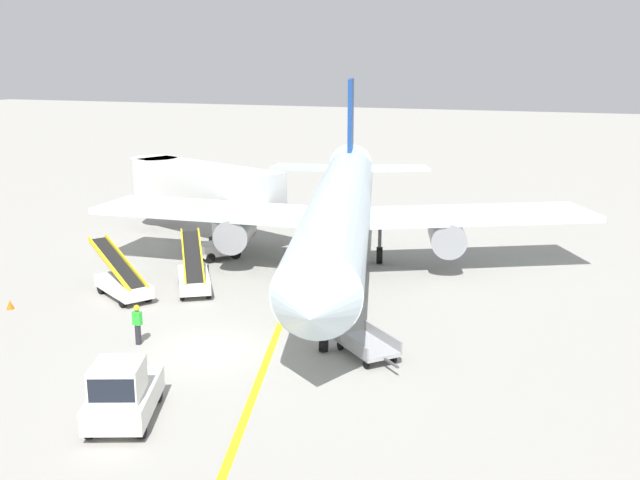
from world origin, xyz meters
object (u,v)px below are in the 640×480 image
object	(u,v)px
pushback_tug	(122,393)
baggage_tug_near_wing	(221,243)
jet_bridge	(194,183)
baggage_cart_loaded	(366,345)
ground_crew_marshaller	(137,323)
safety_cone_nose_left	(363,251)
safety_cone_wingtip_left	(10,305)
belt_loader_aft_hold	(194,276)
airliner	(340,209)
belt_loader_forward_hold	(122,282)

from	to	relation	value
pushback_tug	baggage_tug_near_wing	size ratio (longest dim) A/B	1.49
jet_bridge	baggage_cart_loaded	size ratio (longest dim) A/B	3.90
ground_crew_marshaller	safety_cone_nose_left	distance (m)	17.61
safety_cone_wingtip_left	baggage_tug_near_wing	bearing A→B (deg)	67.13
belt_loader_aft_hold	pushback_tug	bearing A→B (deg)	-68.90
safety_cone_nose_left	airliner	bearing A→B (deg)	-93.45
jet_bridge	airliner	bearing A→B (deg)	-19.95
airliner	belt_loader_forward_hold	xyz separation A→B (m)	(-8.35, -8.54, -2.64)
belt_loader_aft_hold	safety_cone_wingtip_left	distance (m)	8.69
safety_cone_nose_left	baggage_cart_loaded	bearing A→B (deg)	-71.77
belt_loader_aft_hold	baggage_cart_loaded	world-z (taller)	belt_loader_aft_hold
airliner	pushback_tug	size ratio (longest dim) A/B	8.57
airliner	baggage_tug_near_wing	bearing A→B (deg)	-177.57
belt_loader_forward_hold	belt_loader_aft_hold	bearing A→B (deg)	39.44
baggage_cart_loaded	safety_cone_wingtip_left	world-z (taller)	baggage_cart_loaded
belt_loader_aft_hold	safety_cone_wingtip_left	size ratio (longest dim) A/B	11.10
ground_crew_marshaller	baggage_cart_loaded	bearing A→B (deg)	12.92
jet_bridge	baggage_tug_near_wing	xyz separation A→B (m)	(4.30, -4.53, -2.62)
baggage_tug_near_wing	ground_crew_marshaller	xyz separation A→B (m)	(3.30, -13.26, -0.02)
belt_loader_forward_hold	safety_cone_wingtip_left	bearing A→B (deg)	-138.75
baggage_cart_loaded	ground_crew_marshaller	distance (m)	9.42
belt_loader_forward_hold	baggage_cart_loaded	bearing A→B (deg)	-12.21
baggage_tug_near_wing	belt_loader_forward_hold	xyz separation A→B (m)	(-1.02, -8.23, -0.15)
pushback_tug	baggage_tug_near_wing	distance (m)	20.31
airliner	ground_crew_marshaller	xyz separation A→B (m)	(-4.03, -13.57, -2.51)
baggage_tug_near_wing	baggage_cart_loaded	bearing A→B (deg)	-41.81
belt_loader_forward_hold	safety_cone_nose_left	world-z (taller)	belt_loader_forward_hold
safety_cone_nose_left	ground_crew_marshaller	bearing A→B (deg)	-103.96
airliner	belt_loader_aft_hold	size ratio (longest dim) A/B	7.10
jet_bridge	safety_cone_nose_left	world-z (taller)	jet_bridge
pushback_tug	airliner	bearing A→B (deg)	88.33
ground_crew_marshaller	safety_cone_wingtip_left	bearing A→B (deg)	168.86
belt_loader_forward_hold	safety_cone_wingtip_left	xyz separation A→B (m)	(-3.89, -3.41, -0.56)
belt_loader_forward_hold	baggage_tug_near_wing	bearing A→B (deg)	82.93
baggage_cart_loaded	jet_bridge	bearing A→B (deg)	136.92
ground_crew_marshaller	safety_cone_wingtip_left	xyz separation A→B (m)	(-8.20, 1.61, -0.69)
ground_crew_marshaller	safety_cone_wingtip_left	world-z (taller)	ground_crew_marshaller
safety_cone_nose_left	safety_cone_wingtip_left	world-z (taller)	same
baggage_cart_loaded	safety_cone_nose_left	size ratio (longest dim) A/B	7.54
baggage_tug_near_wing	safety_cone_nose_left	xyz separation A→B (m)	(7.54, 3.82, -0.71)
jet_bridge	baggage_cart_loaded	xyz separation A→B (m)	(16.77, -15.68, -3.07)
airliner	baggage_cart_loaded	xyz separation A→B (m)	(5.14, -11.46, -2.95)
pushback_tug	safety_cone_nose_left	size ratio (longest dim) A/B	9.20
baggage_tug_near_wing	safety_cone_wingtip_left	world-z (taller)	baggage_tug_near_wing
safety_cone_wingtip_left	ground_crew_marshaller	bearing A→B (deg)	-11.14
airliner	baggage_tug_near_wing	distance (m)	7.75
belt_loader_aft_hold	safety_cone_wingtip_left	bearing A→B (deg)	-139.48
jet_bridge	safety_cone_wingtip_left	size ratio (longest dim) A/B	29.41
safety_cone_nose_left	belt_loader_forward_hold	bearing A→B (deg)	-125.39
jet_bridge	ground_crew_marshaller	size ratio (longest dim) A/B	7.61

